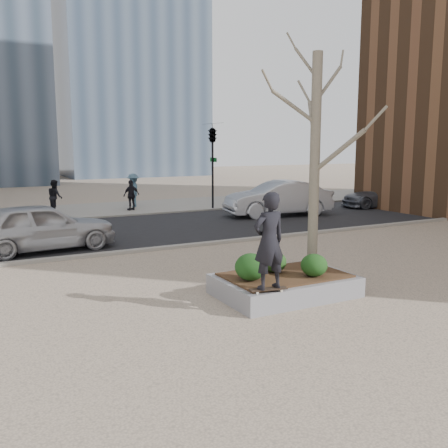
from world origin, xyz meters
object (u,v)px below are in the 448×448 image
skateboarder (269,241)px  planter (284,285)px  skateboard (268,290)px  police_car (41,227)px

skateboarder → planter: bearing=-141.8°
skateboarder → skateboard: bearing=180.0°
planter → police_car: police_car is taller
skateboard → police_car: bearing=122.6°
planter → skateboard: (-1.01, -0.88, 0.26)m
planter → skateboarder: bearing=-139.0°
skateboard → skateboarder: (0.00, 0.00, 1.02)m
skateboarder → police_car: 9.03m
skateboarder → police_car: bearing=-72.1°
planter → skateboarder: size_ratio=1.53×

